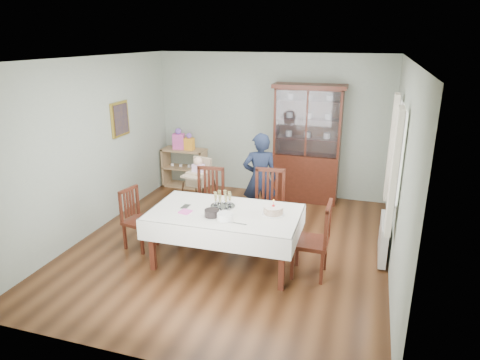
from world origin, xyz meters
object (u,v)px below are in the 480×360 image
at_px(chair_far_left, 208,213).
at_px(chair_far_right, 268,219).
at_px(champagne_tray, 223,202).
at_px(chair_end_left, 140,230).
at_px(dining_table, 225,237).
at_px(high_chair, 199,192).
at_px(birthday_cake, 273,210).
at_px(gift_bag_orange, 189,142).
at_px(chair_end_right, 311,254).
at_px(woman, 260,179).
at_px(china_cabinet, 307,142).
at_px(sideboard, 185,168).
at_px(gift_bag_pink, 179,140).

relative_size(chair_far_left, chair_far_right, 0.95).
bearing_deg(champagne_tray, chair_end_left, -176.41).
xyz_separation_m(dining_table, chair_far_left, (-0.59, 0.88, -0.08)).
distance_m(high_chair, birthday_cake, 2.15).
relative_size(birthday_cake, gift_bag_orange, 0.87).
height_order(chair_far_right, champagne_tray, chair_far_right).
relative_size(chair_end_right, woman, 0.66).
relative_size(china_cabinet, gift_bag_orange, 6.35).
relative_size(china_cabinet, woman, 1.42).
height_order(sideboard, chair_far_left, chair_far_left).
relative_size(china_cabinet, high_chair, 2.08).
height_order(dining_table, high_chair, high_chair).
bearing_deg(sideboard, chair_end_left, -79.78).
bearing_deg(dining_table, china_cabinet, 76.50).
height_order(dining_table, china_cabinet, china_cabinet).
bearing_deg(gift_bag_pink, chair_end_left, -77.64).
bearing_deg(china_cabinet, high_chair, -142.00).
relative_size(sideboard, gift_bag_pink, 2.11).
relative_size(chair_far_left, chair_end_right, 1.00).
bearing_deg(dining_table, chair_end_right, 1.21).
xyz_separation_m(dining_table, chair_end_left, (-1.36, 0.07, -0.12)).
relative_size(champagne_tray, birthday_cake, 1.15).
bearing_deg(chair_far_right, chair_far_left, 176.32).
relative_size(chair_end_right, champagne_tray, 2.97).
xyz_separation_m(chair_end_right, woman, (-1.06, 1.42, 0.47)).
xyz_separation_m(chair_far_right, chair_end_left, (-1.73, -0.85, -0.05)).
xyz_separation_m(chair_end_right, champagne_tray, (-1.25, 0.12, 0.52)).
bearing_deg(birthday_cake, gift_bag_orange, 131.64).
bearing_deg(china_cabinet, birthday_cake, -90.47).
relative_size(china_cabinet, champagne_tray, 6.36).
height_order(champagne_tray, gift_bag_orange, gift_bag_orange).
height_order(dining_table, chair_end_right, chair_end_right).
height_order(sideboard, chair_end_right, chair_end_right).
bearing_deg(high_chair, gift_bag_orange, 131.37).
height_order(dining_table, birthday_cake, birthday_cake).
relative_size(dining_table, chair_far_right, 1.89).
xyz_separation_m(sideboard, chair_end_right, (3.01, -2.74, -0.10)).
relative_size(china_cabinet, chair_far_right, 2.04).
bearing_deg(dining_table, woman, 85.89).
relative_size(dining_table, woman, 1.31).
height_order(china_cabinet, chair_far_left, china_cabinet).
bearing_deg(birthday_cake, chair_end_right, -8.41).
height_order(chair_end_left, gift_bag_orange, gift_bag_orange).
bearing_deg(sideboard, birthday_cake, -47.02).
bearing_deg(high_chair, birthday_cake, -28.22).
bearing_deg(champagne_tray, chair_far_left, 124.69).
bearing_deg(gift_bag_pink, high_chair, -53.18).
xyz_separation_m(sideboard, gift_bag_orange, (0.13, -0.02, 0.55)).
height_order(chair_end_right, high_chair, high_chair).
distance_m(chair_far_left, gift_bag_pink, 2.40).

